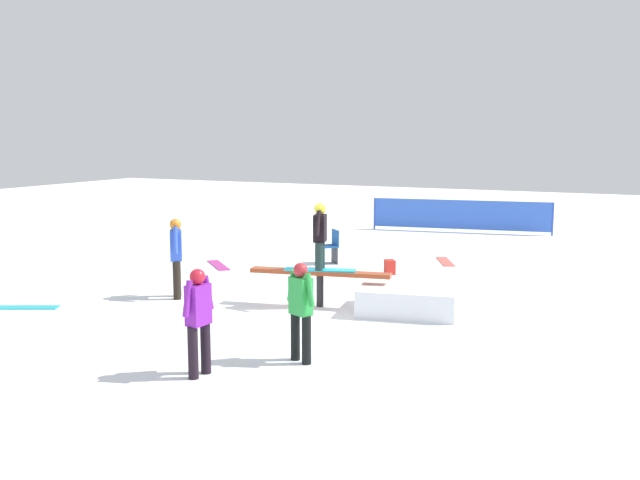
{
  "coord_description": "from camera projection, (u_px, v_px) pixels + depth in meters",
  "views": [
    {
      "loc": [
        -5.81,
        12.25,
        3.36
      ],
      "look_at": [
        0.0,
        0.0,
        1.31
      ],
      "focal_mm": 40.0,
      "sensor_mm": 36.0,
      "label": 1
    }
  ],
  "objects": [
    {
      "name": "bystander_green",
      "position": [
        301.0,
        307.0,
        10.42
      ],
      "size": [
        0.58,
        0.32,
        1.49
      ],
      "rotation": [
        0.0,
        0.0,
        2.73
      ],
      "color": "black",
      "rests_on": "ground"
    },
    {
      "name": "bystander_purple",
      "position": [
        199.0,
        316.0,
        9.81
      ],
      "size": [
        0.24,
        0.62,
        1.52
      ],
      "rotation": [
        0.0,
        0.0,
        4.61
      ],
      "color": "black",
      "rests_on": "ground"
    },
    {
      "name": "loose_snowboard_cyan",
      "position": [
        25.0,
        307.0,
        13.77
      ],
      "size": [
        1.28,
        0.81,
        0.02
      ],
      "primitive_type": "cube",
      "rotation": [
        0.0,
        0.0,
        3.59
      ],
      "color": "#1FB3C0",
      "rests_on": "ground"
    },
    {
      "name": "main_rider_on_rail",
      "position": [
        320.0,
        237.0,
        13.7
      ],
      "size": [
        1.4,
        0.77,
        1.32
      ],
      "rotation": [
        0.0,
        0.0,
        0.27
      ],
      "color": "#1EB9D7",
      "rests_on": "rail_feature"
    },
    {
      "name": "bystander_blue",
      "position": [
        176.0,
        254.0,
        14.51
      ],
      "size": [
        0.47,
        0.61,
        1.64
      ],
      "rotation": [
        0.0,
        0.0,
        5.33
      ],
      "color": "black",
      "rests_on": "ground"
    },
    {
      "name": "ground_plane",
      "position": [
        320.0,
        306.0,
        13.9
      ],
      "size": [
        60.0,
        60.0,
        0.0
      ],
      "primitive_type": "plane",
      "color": "white"
    },
    {
      "name": "loose_snowboard_coral",
      "position": [
        445.0,
        261.0,
        18.69
      ],
      "size": [
        0.82,
        1.33,
        0.02
      ],
      "primitive_type": "cube",
      "rotation": [
        0.0,
        0.0,
        2.01
      ],
      "color": "#F4614E",
      "rests_on": "ground"
    },
    {
      "name": "backpack_on_snow",
      "position": [
        390.0,
        267.0,
        17.07
      ],
      "size": [
        0.35,
        0.37,
        0.34
      ],
      "primitive_type": "cube",
      "rotation": [
        0.0,
        0.0,
        2.17
      ],
      "color": "red",
      "rests_on": "ground"
    },
    {
      "name": "safety_fence",
      "position": [
        461.0,
        215.0,
        24.18
      ],
      "size": [
        5.95,
        1.02,
        1.1
      ],
      "rotation": [
        0.0,
        0.0,
        6.44
      ],
      "color": "blue",
      "rests_on": "ground"
    },
    {
      "name": "snow_kicker_ramp",
      "position": [
        409.0,
        299.0,
        13.44
      ],
      "size": [
        2.05,
        1.82,
        0.5
      ],
      "primitive_type": "cube",
      "rotation": [
        0.0,
        0.0,
        0.19
      ],
      "color": "white",
      "rests_on": "ground"
    },
    {
      "name": "folding_chair",
      "position": [
        330.0,
        248.0,
        18.4
      ],
      "size": [
        0.62,
        0.62,
        0.88
      ],
      "rotation": [
        0.0,
        0.0,
        2.37
      ],
      "color": "#3F3F44",
      "rests_on": "ground"
    },
    {
      "name": "loose_snowboard_magenta",
      "position": [
        218.0,
        265.0,
        18.17
      ],
      "size": [
        1.23,
        1.2,
        0.02
      ],
      "primitive_type": "cube",
      "rotation": [
        0.0,
        0.0,
        5.51
      ],
      "color": "#C22C93",
      "rests_on": "ground"
    },
    {
      "name": "rail_feature",
      "position": [
        320.0,
        276.0,
        13.81
      ],
      "size": [
        2.78,
        0.81,
        0.71
      ],
      "rotation": [
        0.0,
        0.0,
        0.19
      ],
      "color": "black",
      "rests_on": "ground"
    }
  ]
}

